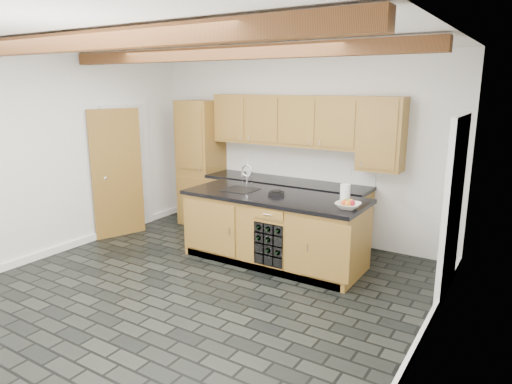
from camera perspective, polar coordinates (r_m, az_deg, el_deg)
ground at (r=5.50m, az=-7.50°, el=-12.14°), size 5.00×5.00×0.00m
room_shell at (r=5.51m, az=-5.15°, el=4.60°), size 5.01×5.00×5.00m
back_cabinetry at (r=7.15m, az=1.36°, el=2.21°), size 3.65×0.62×2.20m
island at (r=6.15m, az=2.25°, el=-4.59°), size 2.48×0.96×0.93m
faucet at (r=6.35m, az=-1.84°, el=0.64°), size 0.45×0.40×0.34m
kitchen_scale at (r=6.02m, az=2.55°, el=-0.11°), size 0.23×0.18×0.06m
fruit_bowl at (r=5.46m, az=11.43°, el=-1.69°), size 0.30×0.30×0.07m
fruit_cluster at (r=5.45m, az=11.45°, el=-1.29°), size 0.16×0.17×0.07m
paper_towel at (r=5.64m, az=11.07°, el=-0.28°), size 0.12×0.12×0.25m
mug at (r=7.35m, az=-0.89°, el=2.50°), size 0.13×0.13×0.09m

